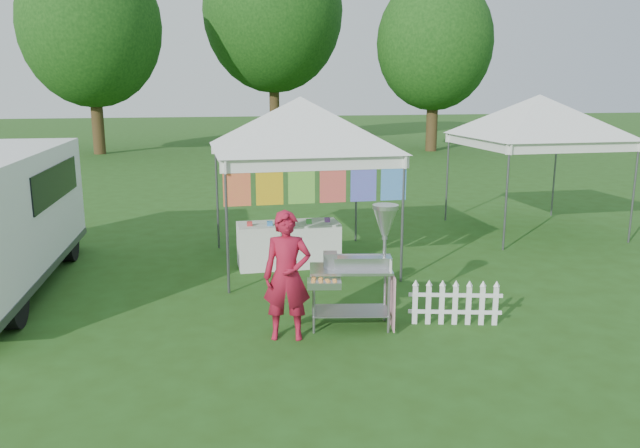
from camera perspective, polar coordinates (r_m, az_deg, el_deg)
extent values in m
plane|color=#254A15|center=(8.24, 2.79, -10.20)|extent=(120.00, 120.00, 0.00)
cylinder|color=#59595E|center=(9.67, -8.51, -0.34)|extent=(0.04, 0.04, 2.10)
cylinder|color=#59595E|center=(10.24, 7.55, 0.40)|extent=(0.04, 0.04, 2.10)
cylinder|color=#59595E|center=(12.45, -9.38, 2.50)|extent=(0.04, 0.04, 2.10)
cylinder|color=#59595E|center=(12.90, 3.33, 2.99)|extent=(0.04, 0.04, 2.10)
cube|color=white|center=(9.69, -0.25, 5.53)|extent=(3.00, 0.03, 0.22)
cube|color=white|center=(12.47, -2.96, 7.08)|extent=(3.00, 0.03, 0.22)
pyramid|color=white|center=(11.02, -1.81, 11.58)|extent=(4.24, 4.24, 0.90)
cylinder|color=#59595E|center=(9.69, -0.25, 6.00)|extent=(3.00, 0.03, 0.03)
cube|color=#DB1845|center=(9.56, -7.62, 3.68)|extent=(0.42, 0.01, 0.70)
cube|color=orange|center=(9.61, -4.64, 3.80)|extent=(0.42, 0.01, 0.70)
cube|color=#178D45|center=(9.68, -1.70, 3.90)|extent=(0.42, 0.01, 0.70)
cube|color=#DB1B5E|center=(9.79, 1.19, 4.00)|extent=(0.42, 0.01, 0.70)
cube|color=purple|center=(9.91, 4.01, 4.08)|extent=(0.42, 0.01, 0.70)
cube|color=blue|center=(10.06, 6.75, 4.15)|extent=(0.42, 0.01, 0.70)
cylinder|color=#59595E|center=(12.67, 16.67, 2.31)|extent=(0.04, 0.04, 2.10)
cylinder|color=#59595E|center=(14.25, 26.76, 2.58)|extent=(0.04, 0.04, 2.10)
cylinder|color=#59595E|center=(15.18, 11.56, 4.20)|extent=(0.04, 0.04, 2.10)
cylinder|color=#59595E|center=(16.52, 20.65, 4.31)|extent=(0.04, 0.04, 2.10)
cube|color=white|center=(13.29, 22.34, 6.50)|extent=(3.00, 0.03, 0.22)
cube|color=white|center=(15.70, 16.51, 7.70)|extent=(3.00, 0.03, 0.22)
pyramid|color=white|center=(14.43, 19.47, 11.11)|extent=(4.24, 4.24, 0.90)
cylinder|color=#59595E|center=(13.28, 22.37, 6.84)|extent=(3.00, 0.03, 0.03)
cylinder|color=#352813|center=(31.62, -19.72, 9.63)|extent=(0.56, 0.56, 3.96)
ellipsoid|color=#2A621B|center=(31.71, -20.26, 16.61)|extent=(6.40, 6.40, 7.36)
cylinder|color=#352813|center=(35.69, -4.20, 11.27)|extent=(0.56, 0.56, 4.84)
ellipsoid|color=#2A621B|center=(35.91, -4.32, 18.83)|extent=(7.60, 7.60, 8.74)
cylinder|color=#352813|center=(31.72, 10.21, 9.76)|extent=(0.56, 0.56, 3.52)
ellipsoid|color=#2A621B|center=(31.75, 10.46, 15.97)|extent=(5.60, 5.60, 6.44)
cylinder|color=gray|center=(8.18, -0.56, -7.31)|extent=(0.04, 0.04, 0.81)
cylinder|color=gray|center=(8.24, 6.32, -7.23)|extent=(0.04, 0.04, 0.81)
cylinder|color=gray|center=(8.59, -0.59, -6.32)|extent=(0.04, 0.04, 0.81)
cylinder|color=gray|center=(8.66, 5.95, -6.25)|extent=(0.04, 0.04, 0.81)
cube|color=gray|center=(8.46, 2.78, -7.93)|extent=(1.11, 0.70, 0.01)
cube|color=#B7B7BC|center=(8.28, 2.82, -4.13)|extent=(1.16, 0.74, 0.04)
cube|color=#B7B7BC|center=(8.31, 3.92, -3.46)|extent=(0.79, 0.37, 0.14)
cube|color=gray|center=(8.28, 0.94, -3.28)|extent=(0.21, 0.23, 0.20)
cylinder|color=gray|center=(8.26, 5.95, -1.31)|extent=(0.05, 0.05, 0.81)
cone|color=#B7B7BC|center=(8.21, 5.98, 0.21)|extent=(0.38, 0.38, 0.36)
cylinder|color=#B7B7BC|center=(8.17, 6.01, 1.57)|extent=(0.40, 0.40, 0.05)
cube|color=#B7B7BC|center=(7.96, 0.38, -5.47)|extent=(0.48, 0.35, 0.09)
cube|color=#CC899A|center=(8.46, 6.54, -6.72)|extent=(0.15, 0.67, 0.73)
cube|color=white|center=(8.06, 6.47, -3.87)|extent=(0.04, 0.13, 0.16)
imported|color=maroon|center=(7.91, -3.02, -4.76)|extent=(0.68, 0.51, 1.67)
cube|color=white|center=(13.11, -25.57, 0.98)|extent=(2.02, 0.82, 0.94)
cube|color=black|center=(11.16, -22.96, 3.50)|extent=(0.15, 2.87, 0.57)
cube|color=black|center=(13.36, -25.45, 4.60)|extent=(1.78, 0.11, 0.57)
cylinder|color=black|center=(9.32, -26.30, -6.47)|extent=(0.26, 0.72, 0.71)
cylinder|color=black|center=(12.43, -22.00, -1.55)|extent=(0.26, 0.72, 0.71)
cube|color=white|center=(8.62, 8.68, -7.28)|extent=(0.07, 0.04, 0.56)
cube|color=white|center=(8.65, 9.88, -7.27)|extent=(0.07, 0.04, 0.56)
cube|color=white|center=(8.67, 11.07, -7.26)|extent=(0.07, 0.04, 0.56)
cube|color=white|center=(8.70, 12.25, -7.25)|extent=(0.07, 0.04, 0.56)
cube|color=white|center=(8.73, 13.42, -7.23)|extent=(0.07, 0.04, 0.56)
cube|color=white|center=(8.77, 14.58, -7.22)|extent=(0.07, 0.04, 0.56)
cube|color=white|center=(8.81, 15.74, -7.19)|extent=(0.07, 0.04, 0.56)
cube|color=white|center=(8.73, 12.22, -7.87)|extent=(1.23, 0.34, 0.05)
cube|color=white|center=(8.65, 12.29, -6.38)|extent=(1.23, 0.34, 0.05)
cube|color=white|center=(11.22, -2.89, -1.87)|extent=(1.80, 0.70, 0.79)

